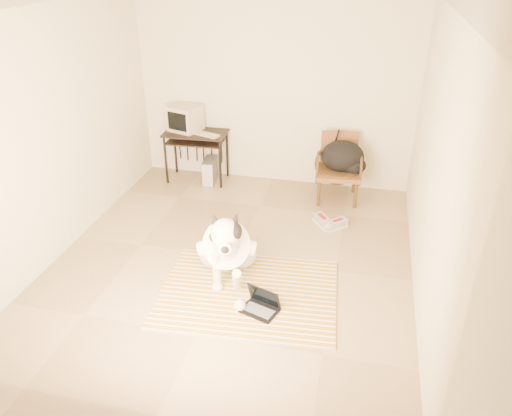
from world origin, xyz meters
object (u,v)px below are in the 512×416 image
(crt_monitor, at_px, (185,118))
(backpack, at_px, (344,158))
(dog, at_px, (227,247))
(computer_desk, at_px, (196,139))
(pc_tower, at_px, (210,171))
(rattan_chair, at_px, (338,168))
(laptop, at_px, (261,305))

(crt_monitor, height_order, backpack, crt_monitor)
(dog, bearing_deg, computer_desk, 116.29)
(pc_tower, bearing_deg, crt_monitor, 165.13)
(dog, xyz_separation_m, computer_desk, (-1.15, 2.33, 0.27))
(computer_desk, bearing_deg, dog, -63.71)
(computer_desk, xyz_separation_m, rattan_chair, (2.13, -0.11, -0.20))
(dog, relative_size, backpack, 2.01)
(laptop, bearing_deg, crt_monitor, 121.92)
(rattan_chair, bearing_deg, dog, -113.83)
(dog, bearing_deg, crt_monitor, 118.78)
(rattan_chair, bearing_deg, backpack, -16.73)
(crt_monitor, height_order, pc_tower, crt_monitor)
(crt_monitor, height_order, rattan_chair, crt_monitor)
(computer_desk, bearing_deg, pc_tower, -8.66)
(dog, xyz_separation_m, crt_monitor, (-1.31, 2.39, 0.56))
(computer_desk, relative_size, pc_tower, 2.29)
(dog, bearing_deg, laptop, -45.39)
(computer_desk, height_order, rattan_chair, rattan_chair)
(dog, xyz_separation_m, pc_tower, (-0.94, 2.29, -0.20))
(dog, relative_size, crt_monitor, 2.44)
(crt_monitor, distance_m, backpack, 2.40)
(dog, height_order, computer_desk, dog)
(dog, relative_size, pc_tower, 3.06)
(pc_tower, relative_size, backpack, 0.66)
(pc_tower, bearing_deg, computer_desk, 171.34)
(rattan_chair, distance_m, backpack, 0.18)
(pc_tower, bearing_deg, dog, -67.76)
(rattan_chair, bearing_deg, crt_monitor, 175.48)
(dog, height_order, laptop, dog)
(dog, relative_size, laptop, 3.03)
(backpack, bearing_deg, computer_desk, 176.49)
(dog, xyz_separation_m, rattan_chair, (0.98, 2.21, 0.08))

